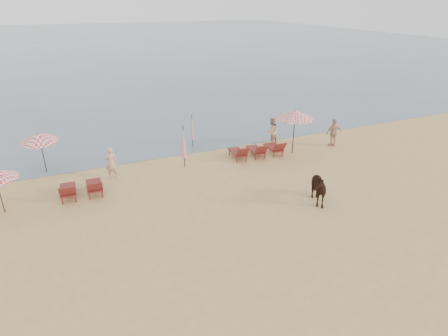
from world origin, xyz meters
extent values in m
plane|color=tan|center=(0.00, 0.00, 0.00)|extent=(120.00, 120.00, 0.00)
cube|color=#51606B|center=(0.00, 80.00, 0.00)|extent=(160.00, 140.00, 0.06)
cube|color=maroon|center=(-7.25, 7.11, 0.38)|extent=(0.74, 1.54, 0.09)
cube|color=maroon|center=(-7.27, 6.30, 0.69)|extent=(0.72, 0.52, 0.67)
cube|color=maroon|center=(-6.05, 7.09, 0.38)|extent=(0.74, 1.54, 0.09)
cube|color=maroon|center=(-6.07, 6.27, 0.69)|extent=(0.72, 0.52, 0.67)
cube|color=maroon|center=(2.28, 8.22, 0.38)|extent=(0.81, 1.55, 0.09)
cube|color=maroon|center=(2.22, 7.42, 0.68)|extent=(0.73, 0.54, 0.66)
cube|color=maroon|center=(3.46, 8.13, 0.38)|extent=(0.81, 1.55, 0.09)
cube|color=maroon|center=(3.40, 7.33, 0.68)|extent=(0.73, 0.54, 0.66)
cube|color=maroon|center=(4.64, 8.05, 0.38)|extent=(0.81, 1.55, 0.09)
cube|color=maroon|center=(4.58, 7.24, 0.68)|extent=(0.73, 0.54, 0.66)
cylinder|color=black|center=(-9.97, 6.73, 0.96)|extent=(0.04, 0.04, 1.91)
cylinder|color=black|center=(-8.24, 10.64, 1.04)|extent=(0.05, 0.05, 2.08)
cone|color=red|center=(-8.24, 10.64, 2.03)|extent=(1.84, 1.87, 0.62)
sphere|color=black|center=(-8.24, 10.64, 2.22)|extent=(0.08, 0.08, 0.08)
cylinder|color=black|center=(5.76, 7.63, 1.26)|extent=(0.06, 0.06, 2.51)
cone|color=red|center=(5.76, 7.63, 2.46)|extent=(2.23, 2.23, 0.50)
sphere|color=black|center=(5.76, 7.63, 2.68)|extent=(0.09, 0.09, 0.09)
cylinder|color=black|center=(-1.03, 8.23, 1.25)|extent=(0.05, 0.05, 2.50)
cone|color=red|center=(-1.03, 8.23, 1.55)|extent=(0.30, 0.30, 1.87)
cylinder|color=black|center=(0.45, 11.11, 1.07)|extent=(0.05, 0.05, 2.14)
cone|color=red|center=(0.45, 11.11, 1.33)|extent=(0.26, 0.26, 1.60)
imported|color=black|center=(3.30, 1.98, 0.78)|extent=(1.38, 2.03, 1.57)
imported|color=tan|center=(-4.99, 8.43, 0.88)|extent=(0.67, 0.46, 1.76)
imported|color=tan|center=(5.31, 9.47, 0.91)|extent=(1.05, 0.93, 1.83)
imported|color=tan|center=(8.81, 7.63, 0.92)|extent=(1.10, 0.51, 1.83)
camera|label=1|loc=(-6.70, -10.44, 8.75)|focal=30.00mm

